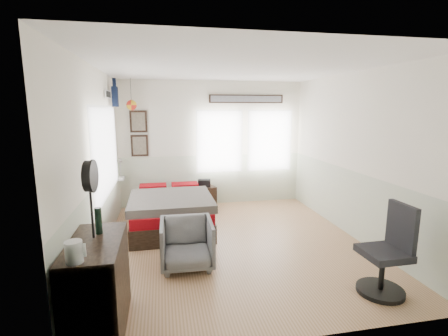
{
  "coord_description": "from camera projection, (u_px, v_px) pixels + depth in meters",
  "views": [
    {
      "loc": [
        -1.1,
        -4.75,
        2.12
      ],
      "look_at": [
        -0.1,
        0.4,
        1.15
      ],
      "focal_mm": 26.0,
      "sensor_mm": 36.0,
      "label": 1
    }
  ],
  "objects": [
    {
      "name": "bottle",
      "position": [
        98.0,
        221.0,
        3.17
      ],
      "size": [
        0.07,
        0.07,
        0.26
      ],
      "primitive_type": "cylinder",
      "color": "black",
      "rests_on": "dresser"
    },
    {
      "name": "room_shell",
      "position": [
        228.0,
        141.0,
        5.05
      ],
      "size": [
        4.02,
        4.52,
        2.71
      ],
      "color": "silver",
      "rests_on": "ground_plane"
    },
    {
      "name": "wall_decor",
      "position": [
        160.0,
        109.0,
        6.48
      ],
      "size": [
        3.55,
        1.32,
        1.44
      ],
      "color": "black",
      "rests_on": "room_shell"
    },
    {
      "name": "ground_plane",
      "position": [
        235.0,
        243.0,
        5.18
      ],
      "size": [
        4.0,
        4.5,
        0.01
      ],
      "primitive_type": "cube",
      "color": "#996C42"
    },
    {
      "name": "dresser",
      "position": [
        98.0,
        286.0,
        3.1
      ],
      "size": [
        0.48,
        1.0,
        0.9
      ],
      "primitive_type": "cube",
      "color": "black",
      "rests_on": "ground_plane"
    },
    {
      "name": "kettle",
      "position": [
        74.0,
        252.0,
        2.58
      ],
      "size": [
        0.16,
        0.14,
        0.18
      ],
      "rotation": [
        0.0,
        0.0,
        0.07
      ],
      "color": "silver",
      "rests_on": "dresser"
    },
    {
      "name": "black_bag",
      "position": [
        204.0,
        183.0,
        7.02
      ],
      "size": [
        0.29,
        0.21,
        0.16
      ],
      "primitive_type": "cube",
      "rotation": [
        0.0,
        0.0,
        -0.16
      ],
      "color": "black",
      "rests_on": "nightstand"
    },
    {
      "name": "task_chair",
      "position": [
        388.0,
        257.0,
        3.72
      ],
      "size": [
        0.53,
        0.53,
        1.06
      ],
      "rotation": [
        0.0,
        0.0,
        0.02
      ],
      "color": "black",
      "rests_on": "ground_plane"
    },
    {
      "name": "armchair",
      "position": [
        187.0,
        243.0,
        4.37
      ],
      "size": [
        0.71,
        0.73,
        0.65
      ],
      "primitive_type": "imported",
      "rotation": [
        0.0,
        0.0,
        -0.02
      ],
      "color": "slate",
      "rests_on": "ground_plane"
    },
    {
      "name": "nightstand",
      "position": [
        204.0,
        196.0,
        7.07
      ],
      "size": [
        0.52,
        0.46,
        0.44
      ],
      "primitive_type": "cube",
      "rotation": [
        0.0,
        0.0,
        0.25
      ],
      "color": "black",
      "rests_on": "ground_plane"
    },
    {
      "name": "bed",
      "position": [
        171.0,
        211.0,
        5.85
      ],
      "size": [
        1.41,
        1.93,
        0.61
      ],
      "rotation": [
        0.0,
        0.0,
        0.01
      ],
      "color": "black",
      "rests_on": "ground_plane"
    },
    {
      "name": "stand_fan",
      "position": [
        90.0,
        178.0,
        3.0
      ],
      "size": [
        0.1,
        0.31,
        0.76
      ],
      "rotation": [
        0.0,
        0.0,
        -0.06
      ],
      "color": "black",
      "rests_on": "dresser"
    }
  ]
}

